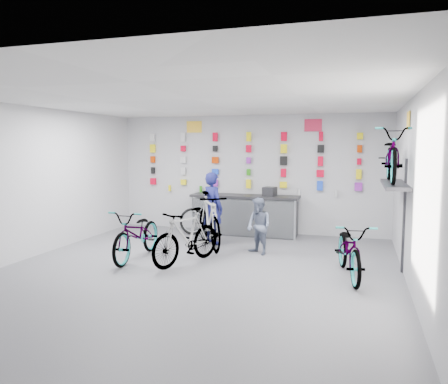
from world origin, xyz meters
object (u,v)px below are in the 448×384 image
(counter, at_px, (245,215))
(bike_right, at_px, (350,249))
(bike_service, at_px, (209,220))
(customer, at_px, (259,226))
(bike_left, at_px, (138,234))
(clerk, at_px, (213,208))
(bike_center, at_px, (186,236))

(counter, height_order, bike_right, counter)
(bike_service, xyz_separation_m, customer, (1.18, -0.29, -0.02))
(bike_service, bearing_deg, bike_left, -158.38)
(bike_left, distance_m, clerk, 2.02)
(bike_right, bearing_deg, bike_left, 167.75)
(counter, distance_m, bike_service, 1.60)
(bike_right, relative_size, clerk, 1.12)
(bike_left, xyz_separation_m, bike_service, (1.02, 1.36, 0.10))
(counter, relative_size, bike_center, 1.56)
(bike_right, height_order, clerk, clerk)
(counter, distance_m, bike_left, 3.23)
(customer, bearing_deg, bike_service, -157.80)
(bike_right, distance_m, bike_service, 3.31)
(bike_center, relative_size, bike_service, 0.86)
(bike_service, relative_size, clerk, 1.23)
(counter, bearing_deg, bike_left, -115.97)
(bike_center, xyz_separation_m, customer, (1.14, 1.12, 0.06))
(bike_service, bearing_deg, bike_right, -56.61)
(bike_center, distance_m, bike_right, 2.96)
(bike_center, height_order, customer, customer)
(bike_left, height_order, clerk, clerk)
(bike_center, bearing_deg, counter, 105.10)
(counter, relative_size, bike_service, 1.34)
(bike_center, xyz_separation_m, clerk, (-0.09, 1.80, 0.29))
(clerk, relative_size, customer, 1.40)
(bike_center, distance_m, bike_service, 1.41)
(bike_center, bearing_deg, customer, 66.45)
(bike_center, height_order, bike_service, bike_service)
(counter, height_order, clerk, clerk)
(counter, distance_m, bike_right, 3.93)
(bike_left, relative_size, bike_service, 0.95)
(bike_left, xyz_separation_m, customer, (2.19, 1.07, 0.08))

